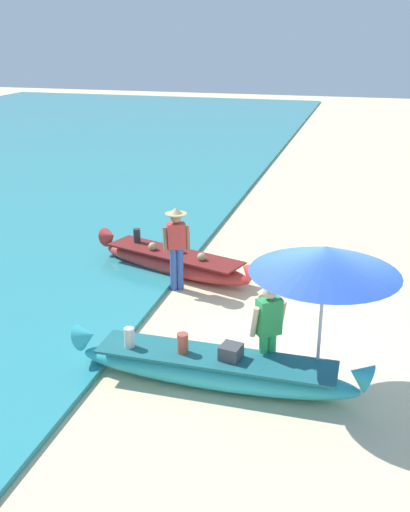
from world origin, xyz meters
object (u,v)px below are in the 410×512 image
boat_cyan_foreground (214,369)px  person_tourist_customer (268,328)px  person_vendor_hatted (176,243)px  patio_umbrella_large (325,260)px  boat_red_midground (174,262)px

boat_cyan_foreground → person_tourist_customer: bearing=25.9°
person_vendor_hatted → patio_umbrella_large: bearing=-43.2°
boat_cyan_foreground → person_tourist_customer: (0.74, 0.36, 0.62)m
boat_red_midground → person_vendor_hatted: bearing=-67.8°
boat_red_midground → person_tourist_customer: (2.71, -3.72, 0.63)m
person_tourist_customer → patio_umbrella_large: patio_umbrella_large is taller
person_tourist_customer → person_vendor_hatted: bearing=129.2°
boat_red_midground → patio_umbrella_large: 5.44m
boat_cyan_foreground → person_tourist_customer: person_tourist_customer is taller
boat_red_midground → patio_umbrella_large: bearing=-47.3°
patio_umbrella_large → boat_red_midground: bearing=132.7°
patio_umbrella_large → person_tourist_customer: bearing=176.9°
boat_red_midground → patio_umbrella_large: (3.48, -3.77, 1.81)m
person_vendor_hatted → patio_umbrella_large: patio_umbrella_large is taller
person_vendor_hatted → person_tourist_customer: size_ratio=1.10×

